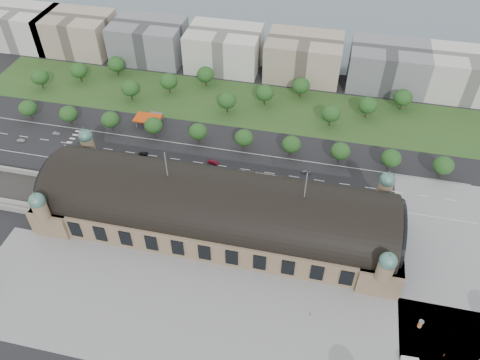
% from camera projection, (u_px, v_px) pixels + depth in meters
% --- Properties ---
extents(ground, '(900.00, 900.00, 0.00)m').
position_uv_depth(ground, '(218.00, 226.00, 201.77)').
color(ground, black).
rests_on(ground, ground).
extents(station, '(150.00, 48.40, 44.30)m').
position_uv_depth(station, '(217.00, 209.00, 194.73)').
color(station, '#877154').
rests_on(station, ground).
extents(plaza_south, '(190.00, 48.00, 0.12)m').
position_uv_depth(plaza_south, '(214.00, 320.00, 168.90)').
color(plaza_south, gray).
rests_on(plaza_south, ground).
extents(plaza_east, '(56.00, 100.00, 0.12)m').
position_uv_depth(plaza_east, '(469.00, 268.00, 185.49)').
color(plaza_east, gray).
rests_on(plaza_east, ground).
extents(road_slab, '(260.00, 26.00, 0.10)m').
position_uv_depth(road_slab, '(198.00, 163.00, 231.96)').
color(road_slab, black).
rests_on(road_slab, ground).
extents(grass_belt, '(300.00, 45.00, 0.10)m').
position_uv_depth(grass_belt, '(233.00, 103.00, 270.29)').
color(grass_belt, '#2B4E1F').
rests_on(grass_belt, ground).
extents(petrol_station, '(14.00, 13.00, 5.05)m').
position_uv_depth(petrol_station, '(152.00, 117.00, 254.71)').
color(petrol_station, '#CD400C').
rests_on(petrol_station, ground).
extents(office_0, '(45.00, 32.00, 24.00)m').
position_uv_depth(office_0, '(23.00, 27.00, 315.02)').
color(office_0, silver).
rests_on(office_0, ground).
extents(office_1, '(45.00, 32.00, 24.00)m').
position_uv_depth(office_1, '(77.00, 33.00, 308.70)').
color(office_1, tan).
rests_on(office_1, ground).
extents(office_2, '(45.00, 32.00, 24.00)m').
position_uv_depth(office_2, '(149.00, 41.00, 300.79)').
color(office_2, gray).
rests_on(office_2, ground).
extents(office_3, '(45.00, 32.00, 24.00)m').
position_uv_depth(office_3, '(224.00, 49.00, 292.89)').
color(office_3, silver).
rests_on(office_3, ground).
extents(office_4, '(45.00, 32.00, 24.00)m').
position_uv_depth(office_4, '(304.00, 57.00, 284.98)').
color(office_4, tan).
rests_on(office_4, ground).
extents(office_5, '(45.00, 32.00, 24.00)m').
position_uv_depth(office_5, '(388.00, 66.00, 277.07)').
color(office_5, gray).
rests_on(office_5, ground).
extents(office_6, '(45.00, 32.00, 24.00)m').
position_uv_depth(office_6, '(467.00, 75.00, 269.96)').
color(office_6, silver).
rests_on(office_6, ground).
extents(tree_row_0, '(9.60, 9.60, 11.52)m').
position_uv_depth(tree_row_0, '(28.00, 108.00, 253.35)').
color(tree_row_0, '#2D2116').
rests_on(tree_row_0, ground).
extents(tree_row_1, '(9.60, 9.60, 11.52)m').
position_uv_depth(tree_row_1, '(68.00, 114.00, 249.56)').
color(tree_row_1, '#2D2116').
rests_on(tree_row_1, ground).
extents(tree_row_2, '(9.60, 9.60, 11.52)m').
position_uv_depth(tree_row_2, '(110.00, 120.00, 245.77)').
color(tree_row_2, '#2D2116').
rests_on(tree_row_2, ground).
extents(tree_row_3, '(9.60, 9.60, 11.52)m').
position_uv_depth(tree_row_3, '(153.00, 125.00, 241.97)').
color(tree_row_3, '#2D2116').
rests_on(tree_row_3, ground).
extents(tree_row_4, '(9.60, 9.60, 11.52)m').
position_uv_depth(tree_row_4, '(198.00, 132.00, 238.18)').
color(tree_row_4, '#2D2116').
rests_on(tree_row_4, ground).
extents(tree_row_5, '(9.60, 9.60, 11.52)m').
position_uv_depth(tree_row_5, '(244.00, 138.00, 234.38)').
color(tree_row_5, '#2D2116').
rests_on(tree_row_5, ground).
extents(tree_row_6, '(9.60, 9.60, 11.52)m').
position_uv_depth(tree_row_6, '(291.00, 144.00, 230.59)').
color(tree_row_6, '#2D2116').
rests_on(tree_row_6, ground).
extents(tree_row_7, '(9.60, 9.60, 11.52)m').
position_uv_depth(tree_row_7, '(340.00, 151.00, 226.79)').
color(tree_row_7, '#2D2116').
rests_on(tree_row_7, ground).
extents(tree_row_8, '(9.60, 9.60, 11.52)m').
position_uv_depth(tree_row_8, '(391.00, 158.00, 223.00)').
color(tree_row_8, '#2D2116').
rests_on(tree_row_8, ground).
extents(tree_row_9, '(9.60, 9.60, 11.52)m').
position_uv_depth(tree_row_9, '(444.00, 165.00, 219.20)').
color(tree_row_9, '#2D2116').
rests_on(tree_row_9, ground).
extents(tree_belt_0, '(10.40, 10.40, 12.48)m').
position_uv_depth(tree_belt_0, '(40.00, 77.00, 275.85)').
color(tree_belt_0, '#2D2116').
rests_on(tree_belt_0, ground).
extents(tree_belt_1, '(10.40, 10.40, 12.48)m').
position_uv_depth(tree_belt_1, '(79.00, 70.00, 281.38)').
color(tree_belt_1, '#2D2116').
rests_on(tree_belt_1, ground).
extents(tree_belt_2, '(10.40, 10.40, 12.48)m').
position_uv_depth(tree_belt_2, '(116.00, 64.00, 286.91)').
color(tree_belt_2, '#2D2116').
rests_on(tree_belt_2, ground).
extents(tree_belt_3, '(10.40, 10.40, 12.48)m').
position_uv_depth(tree_belt_3, '(130.00, 88.00, 266.83)').
color(tree_belt_3, '#2D2116').
rests_on(tree_belt_3, ground).
extents(tree_belt_4, '(10.40, 10.40, 12.48)m').
position_uv_depth(tree_belt_4, '(169.00, 81.00, 272.36)').
color(tree_belt_4, '#2D2116').
rests_on(tree_belt_4, ground).
extents(tree_belt_5, '(10.40, 10.40, 12.48)m').
position_uv_depth(tree_belt_5, '(206.00, 74.00, 277.89)').
color(tree_belt_5, '#2D2116').
rests_on(tree_belt_5, ground).
extents(tree_belt_6, '(10.40, 10.40, 12.48)m').
position_uv_depth(tree_belt_6, '(227.00, 100.00, 257.82)').
color(tree_belt_6, '#2D2116').
rests_on(tree_belt_6, ground).
extents(tree_belt_7, '(10.40, 10.40, 12.48)m').
position_uv_depth(tree_belt_7, '(265.00, 93.00, 263.35)').
color(tree_belt_7, '#2D2116').
rests_on(tree_belt_7, ground).
extents(tree_belt_8, '(10.40, 10.40, 12.48)m').
position_uv_depth(tree_belt_8, '(301.00, 86.00, 268.88)').
color(tree_belt_8, '#2D2116').
rests_on(tree_belt_8, ground).
extents(tree_belt_9, '(10.40, 10.40, 12.48)m').
position_uv_depth(tree_belt_9, '(331.00, 113.00, 248.81)').
color(tree_belt_9, '#2D2116').
rests_on(tree_belt_9, ground).
extents(tree_belt_10, '(10.40, 10.40, 12.48)m').
position_uv_depth(tree_belt_10, '(368.00, 105.00, 254.34)').
color(tree_belt_10, '#2D2116').
rests_on(tree_belt_10, ground).
extents(tree_belt_11, '(10.40, 10.40, 12.48)m').
position_uv_depth(tree_belt_11, '(403.00, 97.00, 259.87)').
color(tree_belt_11, '#2D2116').
rests_on(tree_belt_11, ground).
extents(traffic_car_0, '(4.32, 2.09, 1.42)m').
position_uv_depth(traffic_car_0, '(21.00, 140.00, 243.89)').
color(traffic_car_0, '#B8B8BA').
rests_on(traffic_car_0, ground).
extents(traffic_car_1, '(4.00, 1.56, 1.30)m').
position_uv_depth(traffic_car_1, '(56.00, 133.00, 248.17)').
color(traffic_car_1, gray).
rests_on(traffic_car_1, ground).
extents(traffic_car_2, '(4.98, 2.50, 1.35)m').
position_uv_depth(traffic_car_2, '(143.00, 154.00, 235.98)').
color(traffic_car_2, black).
rests_on(traffic_car_2, ground).
extents(traffic_car_3, '(5.85, 2.96, 1.63)m').
position_uv_depth(traffic_car_3, '(213.00, 162.00, 230.88)').
color(traffic_car_3, maroon).
rests_on(traffic_car_3, ground).
extents(traffic_car_4, '(4.33, 1.86, 1.46)m').
position_uv_depth(traffic_car_4, '(282.00, 181.00, 221.03)').
color(traffic_car_4, '#1B234D').
rests_on(traffic_car_4, ground).
extents(traffic_car_5, '(4.23, 1.86, 1.35)m').
position_uv_depth(traffic_car_5, '(306.00, 172.00, 225.79)').
color(traffic_car_5, '#505257').
rests_on(traffic_car_5, ground).
extents(traffic_car_6, '(5.29, 2.67, 1.43)m').
position_uv_depth(traffic_car_6, '(357.00, 193.00, 215.11)').
color(traffic_car_6, silver).
rests_on(traffic_car_6, ground).
extents(parked_car_0, '(4.52, 3.24, 1.42)m').
position_uv_depth(parked_car_0, '(74.00, 161.00, 231.72)').
color(parked_car_0, black).
rests_on(parked_car_0, ground).
extents(parked_car_1, '(5.70, 4.42, 1.44)m').
position_uv_depth(parked_car_1, '(111.00, 173.00, 225.51)').
color(parked_car_1, maroon).
rests_on(parked_car_1, ground).
extents(parked_car_2, '(5.82, 4.55, 1.58)m').
position_uv_depth(parked_car_2, '(141.00, 171.00, 226.15)').
color(parked_car_2, '#1D1742').
rests_on(parked_car_2, ground).
extents(parked_car_3, '(4.05, 3.75, 1.35)m').
position_uv_depth(parked_car_3, '(109.00, 166.00, 228.84)').
color(parked_car_3, '#54565B').
rests_on(parked_car_3, ground).
extents(parked_car_4, '(4.10, 2.93, 1.28)m').
position_uv_depth(parked_car_4, '(170.00, 182.00, 220.82)').
color(parked_car_4, silver).
rests_on(parked_car_4, ground).
extents(parked_car_5, '(6.08, 4.68, 1.53)m').
position_uv_depth(parked_car_5, '(140.00, 177.00, 223.10)').
color(parked_car_5, '#919299').
rests_on(parked_car_5, ground).
extents(parked_car_6, '(5.62, 4.08, 1.51)m').
position_uv_depth(parked_car_6, '(145.00, 172.00, 225.84)').
color(parked_car_6, black).
rests_on(parked_car_6, ground).
extents(bus_west, '(12.52, 4.00, 3.43)m').
position_uv_depth(bus_west, '(219.00, 179.00, 220.79)').
color(bus_west, '#C21F3D').
rests_on(bus_west, ground).
extents(bus_mid, '(12.95, 3.81, 3.56)m').
position_uv_depth(bus_mid, '(249.00, 176.00, 222.16)').
color(bus_mid, beige).
rests_on(bus_mid, ground).
extents(bus_east, '(13.63, 3.64, 3.77)m').
position_uv_depth(bus_east, '(268.00, 179.00, 220.65)').
color(bus_east, silver).
rests_on(bus_east, ground).
extents(advertising_column, '(1.84, 1.84, 3.49)m').
position_uv_depth(advertising_column, '(420.00, 324.00, 165.73)').
color(advertising_column, '#CD333A').
rests_on(advertising_column, ground).
extents(pedestrian_0, '(0.81, 0.54, 1.53)m').
position_uv_depth(pedestrian_0, '(310.00, 314.00, 169.66)').
color(pedestrian_0, gray).
rests_on(pedestrian_0, ground).
extents(pedestrian_1, '(0.68, 0.83, 1.95)m').
position_uv_depth(pedestrian_1, '(444.00, 355.00, 158.16)').
color(pedestrian_1, gray).
rests_on(pedestrian_1, ground).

